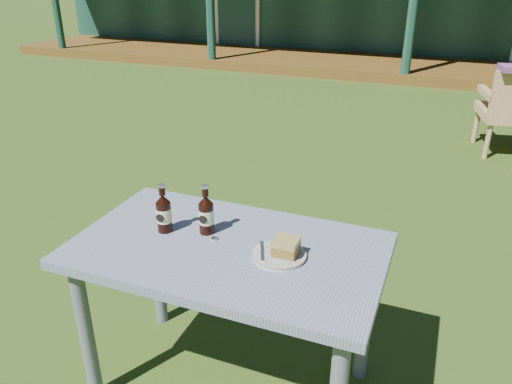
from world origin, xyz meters
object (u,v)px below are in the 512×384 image
at_px(cafe_table, 228,268).
at_px(cola_bottle_near, 206,214).
at_px(cake_slice, 286,246).
at_px(plate, 279,255).
at_px(cola_bottle_far, 164,213).

xyz_separation_m(cafe_table, cola_bottle_near, (-0.12, 0.07, 0.18)).
height_order(cafe_table, cake_slice, cake_slice).
relative_size(cafe_table, plate, 5.88).
height_order(cafe_table, plate, plate).
bearing_deg(cake_slice, cafe_table, -177.85).
bearing_deg(cola_bottle_near, cola_bottle_far, -162.63).
distance_m(cola_bottle_near, cola_bottle_far, 0.17).
bearing_deg(cola_bottle_far, cake_slice, -0.65).
bearing_deg(cafe_table, cola_bottle_near, 151.36).
distance_m(plate, cola_bottle_near, 0.35).
bearing_deg(cafe_table, cake_slice, 2.15).
xyz_separation_m(cafe_table, cola_bottle_far, (-0.29, 0.01, 0.18)).
xyz_separation_m(cafe_table, cake_slice, (0.23, 0.01, 0.15)).
bearing_deg(plate, cola_bottle_near, 168.92).
height_order(plate, cola_bottle_near, cola_bottle_near).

